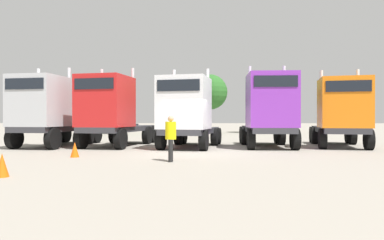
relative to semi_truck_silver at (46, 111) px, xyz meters
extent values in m
plane|color=gray|center=(7.96, -2.50, -2.00)|extent=(200.00, 200.00, 0.00)
cube|color=#333338|center=(0.16, 1.19, -0.99)|extent=(3.00, 6.32, 0.30)
cube|color=#B7BABF|center=(-0.09, -0.64, 0.50)|extent=(2.70, 2.69, 2.66)
cube|color=black|center=(-0.25, -1.84, 1.30)|extent=(2.09, 0.32, 0.55)
cylinder|color=silver|center=(1.04, 0.57, 0.80)|extent=(0.20, 0.20, 3.26)
cylinder|color=silver|center=(-0.85, 0.82, 0.80)|extent=(0.20, 0.20, 3.26)
cylinder|color=#333338|center=(0.34, 2.52, -0.78)|extent=(1.24, 1.24, 0.12)
cylinder|color=black|center=(0.94, -1.27, -1.44)|extent=(0.50, 1.15, 1.11)
cylinder|color=black|center=(-1.24, -0.98, -1.44)|extent=(0.50, 1.15, 1.11)
cylinder|color=black|center=(1.45, 2.47, -1.44)|extent=(0.50, 1.15, 1.11)
cylinder|color=black|center=(-0.73, 2.76, -1.44)|extent=(0.50, 1.15, 1.11)
cylinder|color=black|center=(1.60, 3.56, -1.44)|extent=(0.50, 1.15, 1.11)
cylinder|color=black|center=(-0.58, 3.85, -1.44)|extent=(0.50, 1.15, 1.11)
cube|color=#333338|center=(3.69, 1.56, -1.01)|extent=(3.23, 6.64, 0.30)
cube|color=red|center=(3.37, -0.31, 0.49)|extent=(2.80, 2.94, 2.70)
cube|color=black|center=(3.15, -1.60, 1.32)|extent=(2.08, 0.39, 0.55)
cylinder|color=silver|center=(4.55, 0.94, 0.79)|extent=(0.21, 0.21, 3.30)
cylinder|color=silver|center=(2.67, 1.26, 0.79)|extent=(0.21, 0.21, 3.30)
cylinder|color=#333338|center=(3.92, 2.94, -0.80)|extent=(1.27, 1.27, 0.12)
cylinder|color=black|center=(4.36, -1.08, -1.45)|extent=(0.53, 1.13, 1.09)
cylinder|color=black|center=(2.19, -0.71, -1.45)|extent=(0.53, 1.13, 1.09)
cylinder|color=black|center=(5.04, 2.93, -1.45)|extent=(0.53, 1.13, 1.09)
cylinder|color=black|center=(2.87, 3.30, -1.45)|extent=(0.53, 1.13, 1.09)
cylinder|color=black|center=(5.22, 4.02, -1.45)|extent=(0.53, 1.13, 1.09)
cylinder|color=black|center=(3.05, 4.38, -1.45)|extent=(0.53, 1.13, 1.09)
cube|color=#333338|center=(7.91, 0.73, -1.09)|extent=(3.20, 6.00, 0.30)
cube|color=white|center=(7.61, -0.86, 0.37)|extent=(2.81, 2.85, 2.64)
cube|color=black|center=(7.39, -2.09, 1.17)|extent=(2.07, 0.42, 0.55)
cylinder|color=silver|center=(8.80, 0.32, 0.67)|extent=(0.21, 0.21, 3.24)
cylinder|color=silver|center=(6.93, 0.66, 0.67)|extent=(0.21, 0.21, 3.24)
cylinder|color=#333338|center=(8.14, 1.96, -0.88)|extent=(1.28, 1.28, 0.12)
cylinder|color=black|center=(8.60, -1.58, -1.50)|extent=(0.53, 1.05, 1.00)
cylinder|color=black|center=(6.44, -1.18, -1.50)|extent=(0.53, 1.05, 1.00)
cylinder|color=black|center=(9.22, 1.75, -1.50)|extent=(0.53, 1.05, 1.00)
cylinder|color=black|center=(7.05, 2.15, -1.50)|extent=(0.53, 1.05, 1.00)
cylinder|color=black|center=(9.42, 2.84, -1.50)|extent=(0.53, 1.05, 1.00)
cylinder|color=black|center=(7.25, 3.24, -1.50)|extent=(0.53, 1.05, 1.00)
cube|color=#333338|center=(12.10, 1.18, -1.02)|extent=(2.25, 5.72, 0.30)
cube|color=purple|center=(12.09, -0.42, 0.52)|extent=(2.42, 2.52, 2.78)
cube|color=black|center=(12.08, -1.69, 1.39)|extent=(2.10, 0.06, 0.55)
cylinder|color=silver|center=(13.05, 0.97, 0.82)|extent=(0.18, 0.18, 3.38)
cylinder|color=silver|center=(11.15, 0.99, 0.82)|extent=(0.18, 0.18, 3.38)
cylinder|color=#333338|center=(12.11, 2.44, -0.81)|extent=(1.11, 1.11, 0.12)
cylinder|color=black|center=(13.18, -0.98, -1.46)|extent=(0.36, 1.08, 1.08)
cylinder|color=black|center=(10.98, -0.96, -1.46)|extent=(0.36, 1.08, 1.08)
cylinder|color=black|center=(13.21, 2.42, -1.46)|extent=(0.36, 1.08, 1.08)
cylinder|color=black|center=(11.01, 2.44, -1.46)|extent=(0.36, 1.08, 1.08)
cylinder|color=black|center=(13.22, 3.52, -1.46)|extent=(0.36, 1.08, 1.08)
cylinder|color=black|center=(11.02, 3.54, -1.46)|extent=(0.36, 1.08, 1.08)
cube|color=#333338|center=(16.26, 1.72, -1.05)|extent=(3.30, 6.35, 0.30)
cube|color=orange|center=(15.91, -0.12, 0.40)|extent=(2.79, 2.70, 2.60)
cube|color=black|center=(15.69, -1.27, 1.18)|extent=(2.07, 0.44, 0.55)
cylinder|color=silver|center=(17.08, 0.97, 0.70)|extent=(0.21, 0.21, 3.20)
cylinder|color=silver|center=(15.22, 1.33, 0.70)|extent=(0.21, 0.21, 3.20)
cylinder|color=#333338|center=(16.51, 3.02, -0.84)|extent=(1.29, 1.29, 0.12)
cylinder|color=black|center=(16.90, -0.77, -1.47)|extent=(0.54, 1.10, 1.05)
cylinder|color=black|center=(14.74, -0.35, -1.47)|extent=(0.54, 1.10, 1.05)
cylinder|color=black|center=(17.61, 2.90, -1.47)|extent=(0.54, 1.10, 1.05)
cylinder|color=black|center=(15.45, 3.32, -1.47)|extent=(0.54, 1.10, 1.05)
cylinder|color=black|center=(17.82, 3.98, -1.47)|extent=(0.54, 1.10, 1.05)
cylinder|color=black|center=(15.66, 4.40, -1.47)|extent=(0.54, 1.10, 1.05)
cylinder|color=black|center=(7.44, -6.02, -1.59)|extent=(0.17, 0.17, 0.82)
cylinder|color=black|center=(7.42, -5.74, -1.59)|extent=(0.17, 0.17, 0.82)
cylinder|color=yellow|center=(7.43, -5.88, -0.85)|extent=(0.42, 0.42, 0.65)
sphere|color=tan|center=(7.43, -5.88, -0.42)|extent=(0.22, 0.22, 0.22)
cone|color=#F2590C|center=(3.36, -4.61, -1.69)|extent=(0.36, 0.36, 0.61)
cone|color=#F2590C|center=(3.22, -9.42, -1.68)|extent=(0.36, 0.36, 0.64)
cylinder|color=#4C3823|center=(-0.34, 16.15, -0.79)|extent=(0.36, 0.36, 2.42)
sphere|color=#286023|center=(-0.34, 16.15, 1.79)|extent=(3.42, 3.42, 3.42)
cylinder|color=#4C3823|center=(9.07, 18.56, -0.55)|extent=(0.36, 0.36, 2.90)
sphere|color=#286023|center=(9.07, 18.56, 2.42)|extent=(3.78, 3.78, 3.78)
cylinder|color=#4C3823|center=(15.13, 19.48, -0.51)|extent=(0.36, 0.36, 2.98)
sphere|color=#286023|center=(15.13, 19.48, 2.64)|extent=(4.16, 4.16, 4.16)
camera|label=1|loc=(8.75, -18.53, -0.41)|focal=32.43mm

